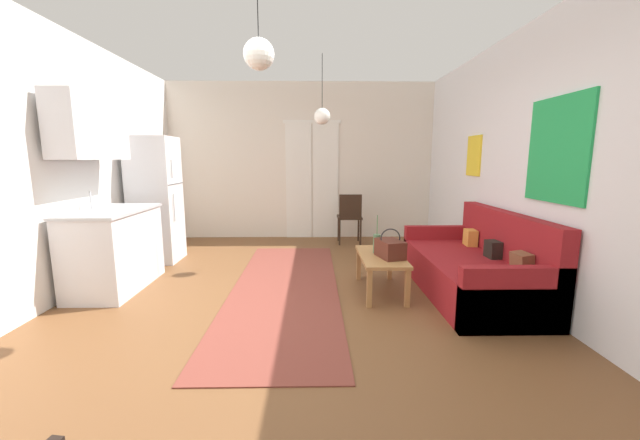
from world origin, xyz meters
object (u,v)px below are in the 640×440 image
(bamboo_vase, at_px, (377,244))
(pendant_lamp_far, at_px, (322,116))
(couch, at_px, (477,269))
(handbag, at_px, (390,248))
(refrigerator, at_px, (156,200))
(coffee_table, at_px, (381,260))
(pendant_lamp_near, at_px, (259,54))
(accent_chair, at_px, (350,215))

(bamboo_vase, relative_size, pendant_lamp_far, 0.48)
(couch, height_order, handbag, couch)
(refrigerator, bearing_deg, couch, -19.47)
(pendant_lamp_far, bearing_deg, bamboo_vase, -61.64)
(couch, relative_size, bamboo_vase, 4.60)
(coffee_table, xyz_separation_m, pendant_lamp_near, (-1.19, -0.71, 1.96))
(pendant_lamp_near, relative_size, pendant_lamp_far, 0.70)
(accent_chair, bearing_deg, bamboo_vase, 92.77)
(handbag, relative_size, pendant_lamp_far, 0.42)
(coffee_table, xyz_separation_m, bamboo_vase, (-0.04, 0.09, 0.17))
(accent_chair, height_order, pendant_lamp_far, pendant_lamp_far)
(accent_chair, xyz_separation_m, pendant_lamp_far, (-0.51, -1.17, 1.53))
(couch, bearing_deg, coffee_table, 176.14)
(bamboo_vase, bearing_deg, refrigerator, 156.90)
(bamboo_vase, xyz_separation_m, accent_chair, (-0.08, 2.26, -0.03))
(coffee_table, relative_size, handbag, 2.47)
(bamboo_vase, height_order, pendant_lamp_far, pendant_lamp_far)
(handbag, bearing_deg, pendant_lamp_far, 118.47)
(refrigerator, xyz_separation_m, pendant_lamp_far, (2.37, -0.17, 1.15))
(pendant_lamp_near, bearing_deg, handbag, 25.49)
(accent_chair, bearing_deg, pendant_lamp_near, 71.42)
(couch, xyz_separation_m, handbag, (-0.96, -0.03, 0.25))
(couch, xyz_separation_m, coffee_table, (-1.04, 0.07, 0.09))
(coffee_table, distance_m, handbag, 0.20)
(accent_chair, bearing_deg, refrigerator, 19.89)
(couch, bearing_deg, accent_chair, 115.45)
(coffee_table, distance_m, bamboo_vase, 0.20)
(bamboo_vase, xyz_separation_m, handbag, (0.11, -0.20, -0.01))
(handbag, height_order, pendant_lamp_far, pendant_lamp_far)
(bamboo_vase, xyz_separation_m, pendant_lamp_far, (-0.59, 1.09, 1.50))
(coffee_table, bearing_deg, couch, -3.86)
(refrigerator, xyz_separation_m, accent_chair, (2.88, 1.00, -0.38))
(bamboo_vase, relative_size, pendant_lamp_near, 0.68)
(bamboo_vase, distance_m, accent_chair, 2.26)
(accent_chair, relative_size, pendant_lamp_near, 1.37)
(coffee_table, height_order, handbag, handbag)
(handbag, bearing_deg, coffee_table, 125.21)
(bamboo_vase, bearing_deg, pendant_lamp_far, 118.36)
(couch, xyz_separation_m, pendant_lamp_far, (-1.66, 1.25, 1.76))
(refrigerator, height_order, pendant_lamp_near, pendant_lamp_near)
(couch, distance_m, pendant_lamp_near, 3.09)
(handbag, height_order, refrigerator, refrigerator)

